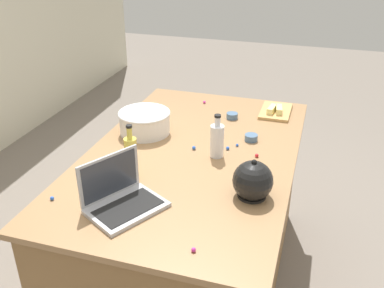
% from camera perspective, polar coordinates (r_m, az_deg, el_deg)
% --- Properties ---
extents(ground_plane, '(12.00, 12.00, 0.00)m').
position_cam_1_polar(ground_plane, '(2.85, 0.00, -17.25)').
color(ground_plane, slate).
extents(island_counter, '(1.74, 1.07, 0.90)m').
position_cam_1_polar(island_counter, '(2.55, 0.00, -10.00)').
color(island_counter, olive).
rests_on(island_counter, ground).
extents(laptop, '(0.38, 0.35, 0.22)m').
position_cam_1_polar(laptop, '(1.89, -9.26, -6.87)').
color(laptop, '#B7B7BC').
rests_on(laptop, island_counter).
extents(mixing_bowl_large, '(0.30, 0.30, 0.13)m').
position_cam_1_polar(mixing_bowl_large, '(2.51, -6.21, 2.91)').
color(mixing_bowl_large, white).
rests_on(mixing_bowl_large, island_counter).
extents(bottle_oil, '(0.06, 0.06, 0.27)m').
position_cam_1_polar(bottle_oil, '(2.07, -7.96, -1.61)').
color(bottle_oil, '#DBC64C').
rests_on(bottle_oil, island_counter).
extents(bottle_vinegar, '(0.07, 0.07, 0.23)m').
position_cam_1_polar(bottle_vinegar, '(2.24, 3.29, 0.54)').
color(bottle_vinegar, white).
rests_on(bottle_vinegar, island_counter).
extents(kettle, '(0.21, 0.18, 0.20)m').
position_cam_1_polar(kettle, '(1.93, 7.95, -4.80)').
color(kettle, black).
rests_on(kettle, island_counter).
extents(cutting_board, '(0.29, 0.18, 0.02)m').
position_cam_1_polar(cutting_board, '(2.84, 10.88, 4.22)').
color(cutting_board, tan).
rests_on(cutting_board, island_counter).
extents(butter_stick_left, '(0.11, 0.05, 0.04)m').
position_cam_1_polar(butter_stick_left, '(2.80, 11.31, 4.45)').
color(butter_stick_left, '#F4E58C').
rests_on(butter_stick_left, cutting_board).
extents(butter_stick_right, '(0.11, 0.05, 0.04)m').
position_cam_1_polar(butter_stick_right, '(2.80, 10.37, 4.50)').
color(butter_stick_right, '#F4E58C').
rests_on(butter_stick_right, cutting_board).
extents(ramekin_small, '(0.07, 0.07, 0.04)m').
position_cam_1_polar(ramekin_small, '(2.71, 5.26, 3.69)').
color(ramekin_small, slate).
rests_on(ramekin_small, island_counter).
extents(ramekin_medium, '(0.07, 0.07, 0.04)m').
position_cam_1_polar(ramekin_medium, '(2.45, 7.73, 0.83)').
color(ramekin_medium, slate).
rests_on(ramekin_medium, island_counter).
extents(candy_0, '(0.02, 0.02, 0.02)m').
position_cam_1_polar(candy_0, '(2.28, 8.46, -1.49)').
color(candy_0, red).
rests_on(candy_0, island_counter).
extents(candy_1, '(0.02, 0.02, 0.02)m').
position_cam_1_polar(candy_1, '(2.06, -12.28, -5.30)').
color(candy_1, yellow).
rests_on(candy_1, island_counter).
extents(candy_2, '(0.02, 0.02, 0.02)m').
position_cam_1_polar(candy_2, '(2.94, 1.63, 5.50)').
color(candy_2, '#CC3399').
rests_on(candy_2, island_counter).
extents(candy_3, '(0.02, 0.02, 0.02)m').
position_cam_1_polar(candy_3, '(2.34, 4.69, -0.54)').
color(candy_3, blue).
rests_on(candy_3, island_counter).
extents(candy_4, '(0.02, 0.02, 0.02)m').
position_cam_1_polar(candy_4, '(2.33, 0.32, -0.51)').
color(candy_4, blue).
rests_on(candy_4, island_counter).
extents(candy_5, '(0.02, 0.02, 0.02)m').
position_cam_1_polar(candy_5, '(2.02, -17.83, -6.77)').
color(candy_5, blue).
rests_on(candy_5, island_counter).
extents(candy_6, '(0.02, 0.02, 0.02)m').
position_cam_1_polar(candy_6, '(2.38, 5.93, -0.15)').
color(candy_6, blue).
rests_on(candy_6, island_counter).
extents(candy_7, '(0.02, 0.02, 0.02)m').
position_cam_1_polar(candy_7, '(1.66, 0.20, -13.66)').
color(candy_7, '#CC3399').
rests_on(candy_7, island_counter).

